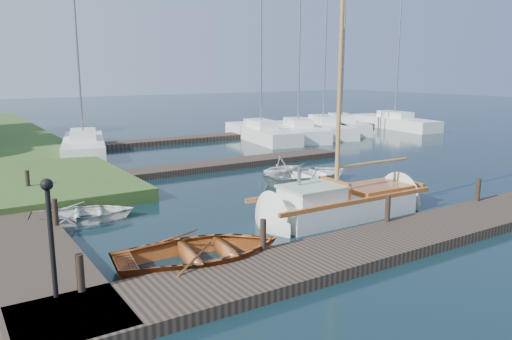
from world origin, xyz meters
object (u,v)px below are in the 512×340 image
mooring_post_2 (388,208)px  sailboat (344,206)px  mooring_post_1 (263,235)px  mooring_post_5 (28,181)px  mooring_post_4 (55,212)px  tender_d (282,166)px  marina_boat_4 (298,130)px  dinghy (201,248)px  lamp_post (50,222)px  mooring_post_3 (478,189)px  marina_boat_0 (84,144)px  marina_boat_3 (261,132)px  marina_boat_7 (395,121)px  marina_boat_6 (341,124)px  tender_c (310,172)px  tender_a (83,211)px  marina_boat_5 (323,127)px  mooring_post_0 (80,273)px

mooring_post_2 → sailboat: sailboat is taller
mooring_post_1 → mooring_post_5: 10.77m
mooring_post_4 → tender_d: size_ratio=0.38×
mooring_post_5 → marina_boat_4: marina_boat_4 is taller
mooring_post_5 → dinghy: (2.55, -9.40, -0.26)m
mooring_post_5 → sailboat: (8.51, -8.10, -0.36)m
lamp_post → mooring_post_3: bearing=0.0°
marina_boat_0 → marina_boat_3: marina_boat_3 is taller
lamp_post → marina_boat_7: (30.79, 18.88, -1.29)m
tender_d → marina_boat_7: 22.47m
mooring_post_1 → mooring_post_5: bearing=111.8°
lamp_post → marina_boat_6: bearing=37.5°
sailboat → marina_boat_7: size_ratio=0.77×
mooring_post_1 → marina_boat_6: marina_boat_6 is taller
marina_boat_0 → marina_boat_7: bearing=-77.1°
mooring_post_2 → mooring_post_3: (4.50, 0.00, 0.00)m
sailboat → marina_boat_0: size_ratio=0.85×
tender_d → sailboat: bearing=159.5°
mooring_post_4 → mooring_post_1: bearing=-51.3°
tender_c → mooring_post_2: bearing=161.6°
mooring_post_4 → marina_boat_6: 28.33m
tender_a → marina_boat_4: 21.89m
mooring_post_4 → marina_boat_5: size_ratio=0.07×
mooring_post_1 → dinghy: bearing=157.4°
tender_d → marina_boat_7: marina_boat_7 is taller
sailboat → marina_boat_0: 18.01m
mooring_post_0 → mooring_post_3: size_ratio=1.00×
mooring_post_2 → marina_boat_7: size_ratio=0.06×
mooring_post_3 → marina_boat_5: bearing=64.4°
mooring_post_4 → marina_boat_4: bearing=34.8°
dinghy → marina_boat_3: (13.81, 18.31, 0.14)m
mooring_post_3 → sailboat: sailboat is taller
mooring_post_5 → tender_d: 10.46m
tender_c → marina_boat_0: 14.38m
mooring_post_4 → tender_d: bearing=15.5°
tender_a → sailboat: bearing=-103.7°
marina_boat_3 → marina_boat_6: bearing=-76.6°
lamp_post → marina_boat_3: size_ratio=0.19×
mooring_post_5 → tender_d: bearing=-12.0°
mooring_post_0 → lamp_post: lamp_post is taller
mooring_post_4 → marina_boat_5: marina_boat_5 is taller
marina_boat_4 → marina_boat_6: (5.21, 1.17, -0.00)m
tender_d → mooring_post_3: bearing=-164.9°
mooring_post_3 → tender_c: 6.91m
tender_a → tender_c: bearing=-71.8°
lamp_post → tender_c: bearing=29.0°
marina_boat_7 → marina_boat_4: bearing=99.5°
mooring_post_2 → marina_boat_5: size_ratio=0.07×
mooring_post_5 → tender_d: size_ratio=0.38×
marina_boat_3 → marina_boat_6: size_ratio=1.19×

